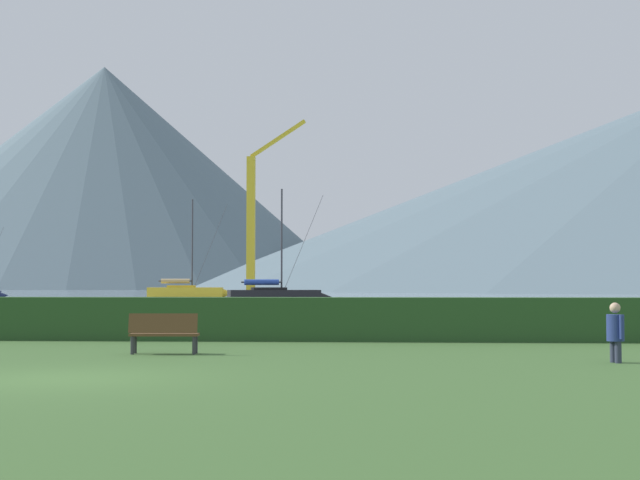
% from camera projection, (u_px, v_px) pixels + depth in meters
% --- Properties ---
extents(ground_plane, '(1000.00, 1000.00, 0.00)m').
position_uv_depth(ground_plane, '(62.00, 379.00, 15.81)').
color(ground_plane, '#3D602D').
extents(harbor_water, '(320.00, 246.00, 0.00)m').
position_uv_depth(harbor_water, '(345.00, 294.00, 152.38)').
color(harbor_water, '#8499A8').
rests_on(harbor_water, ground_plane).
extents(hedge_line, '(80.00, 1.20, 1.25)m').
position_uv_depth(hedge_line, '(191.00, 319.00, 26.80)').
color(hedge_line, '#284C23').
rests_on(hedge_line, ground_plane).
extents(sailboat_slip_1, '(9.34, 3.64, 10.74)m').
position_uv_depth(sailboat_slip_1, '(187.00, 292.00, 98.38)').
color(sailboat_slip_1, gold).
rests_on(sailboat_slip_1, harbor_water).
extents(sailboat_slip_6, '(8.55, 4.35, 9.31)m').
position_uv_depth(sailboat_slip_6, '(275.00, 296.00, 73.64)').
color(sailboat_slip_6, black).
rests_on(sailboat_slip_6, harbor_water).
extents(park_bench_near_path, '(1.62, 0.56, 0.95)m').
position_uv_depth(park_bench_near_path, '(164.00, 331.00, 21.39)').
color(park_bench_near_path, brown).
rests_on(park_bench_near_path, ground_plane).
extents(person_seated_viewer, '(0.36, 0.55, 1.25)m').
position_uv_depth(person_seated_viewer, '(615.00, 330.00, 19.06)').
color(person_seated_viewer, '#2D3347').
rests_on(person_seated_viewer, ground_plane).
extents(dock_crane, '(6.50, 2.00, 18.03)m').
position_uv_depth(dock_crane, '(253.00, 237.00, 91.26)').
color(dock_crane, '#333338').
rests_on(dock_crane, ground_plane).
extents(distant_hill_central_peak, '(184.12, 184.12, 80.68)m').
position_uv_depth(distant_hill_central_peak, '(103.00, 177.00, 332.33)').
color(distant_hill_central_peak, slate).
rests_on(distant_hill_central_peak, ground_plane).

